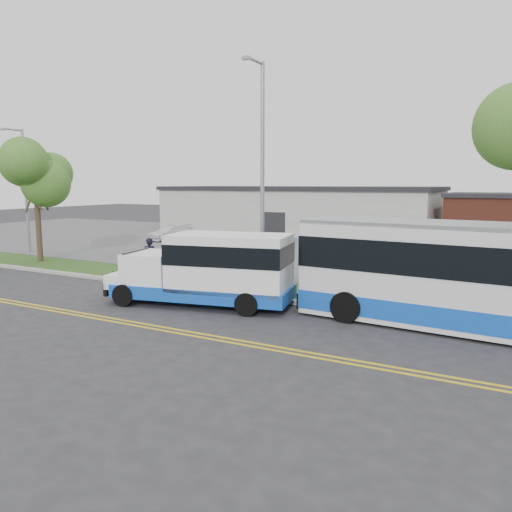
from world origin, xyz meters
The scene contains 18 objects.
ground centered at (0.00, 0.00, 0.00)m, with size 140.00×140.00×0.00m, color #28282B.
lane_line_north centered at (0.00, -3.85, 0.01)m, with size 70.00×0.12×0.01m, color gold.
lane_line_south centered at (0.00, -4.15, 0.01)m, with size 70.00×0.12×0.01m, color gold.
curb centered at (0.00, 1.10, 0.07)m, with size 80.00×0.30×0.15m, color #9E9B93.
verge centered at (0.00, 2.90, 0.05)m, with size 80.00×3.30×0.10m, color #284316.
parking_lot centered at (0.00, 17.00, 0.05)m, with size 80.00×25.00×0.10m, color #4C4C4F.
commercial_building centered at (-6.00, 27.00, 2.18)m, with size 25.40×10.40×4.35m.
brick_wing centered at (10.50, 26.00, 1.96)m, with size 6.30×7.30×3.90m.
tree_west centered at (-12.00, 3.20, 5.12)m, with size 4.40×4.40×6.91m.
streetlight_near centered at (3.00, 2.73, 5.23)m, with size 0.35×1.53×9.50m.
streetlight_far centered at (-16.00, 5.42, 4.48)m, with size 0.35×1.53×8.00m.
shuttle_bus centered at (2.68, -0.63, 1.47)m, with size 7.47×3.69×2.76m.
transit_bus centered at (12.27, 0.60, 1.72)m, with size 12.39×3.62×3.39m.
pedestrian centered at (-2.99, 2.37, 1.06)m, with size 0.70×0.46×1.92m, color black.
parked_car_a centered at (-1.66, 9.19, 0.80)m, with size 1.48×4.23×1.39m, color #A4A6AB.
parked_car_b centered at (-12.26, 15.69, 0.69)m, with size 1.66×4.08×1.18m, color white.
grocery_bag_left centered at (-3.29, 2.12, 0.26)m, with size 0.32×0.32×0.32m, color white.
grocery_bag_right centered at (-2.69, 2.62, 0.26)m, with size 0.32×0.32×0.32m, color white.
Camera 1 is at (13.06, -16.15, 4.62)m, focal length 35.00 mm.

